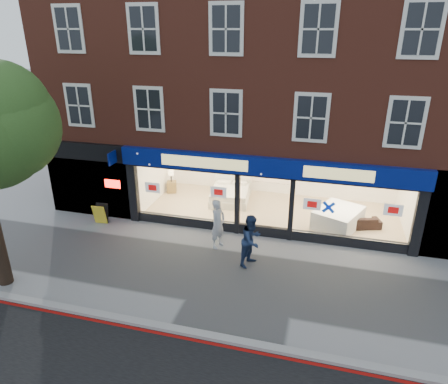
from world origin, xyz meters
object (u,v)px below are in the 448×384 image
at_px(display_bed, 230,194).
at_px(pedestrian_blue, 252,240).
at_px(sofa, 359,222).
at_px(pedestrian_grey, 218,224).
at_px(mattress_stack, 338,218).
at_px(a_board, 101,214).

relative_size(display_bed, pedestrian_blue, 1.25).
xyz_separation_m(display_bed, sofa, (5.75, -1.30, -0.10)).
xyz_separation_m(sofa, pedestrian_blue, (-3.75, -3.67, 0.59)).
bearing_deg(pedestrian_grey, mattress_stack, -38.82).
distance_m(mattress_stack, pedestrian_blue, 4.59).
bearing_deg(pedestrian_blue, a_board, 101.37).
relative_size(mattress_stack, pedestrian_blue, 1.28).
relative_size(display_bed, mattress_stack, 0.97).
xyz_separation_m(display_bed, pedestrian_blue, (2.00, -4.97, 0.49)).
relative_size(a_board, pedestrian_grey, 0.45).
distance_m(display_bed, pedestrian_grey, 4.18).
height_order(mattress_stack, pedestrian_blue, pedestrian_blue).
bearing_deg(a_board, mattress_stack, 8.99).
relative_size(mattress_stack, sofa, 1.44).
height_order(display_bed, pedestrian_grey, pedestrian_grey).
bearing_deg(mattress_stack, pedestrian_blue, -129.24).
xyz_separation_m(sofa, pedestrian_grey, (-5.19, -2.81, 0.60)).
bearing_deg(a_board, pedestrian_blue, -15.45).
relative_size(display_bed, pedestrian_grey, 1.23).
height_order(a_board, pedestrian_blue, pedestrian_blue).
bearing_deg(pedestrian_blue, pedestrian_grey, 82.67).
distance_m(sofa, pedestrian_blue, 5.28).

